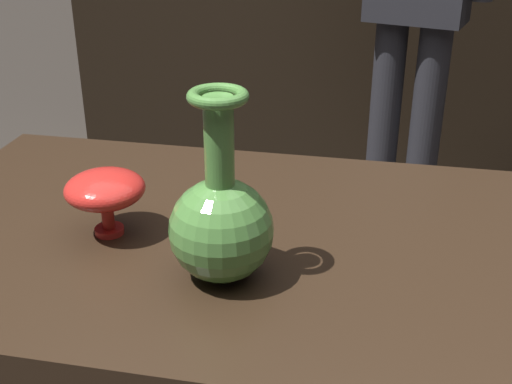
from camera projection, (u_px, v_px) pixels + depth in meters
back_display_shelf at (360, 62)px, 3.05m from camera, size 2.60×0.40×0.99m
vase_centerpiece at (221, 222)px, 0.85m from camera, size 0.14×0.14×0.26m
vase_tall_behind at (105, 191)px, 0.96m from camera, size 0.12×0.12×0.10m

